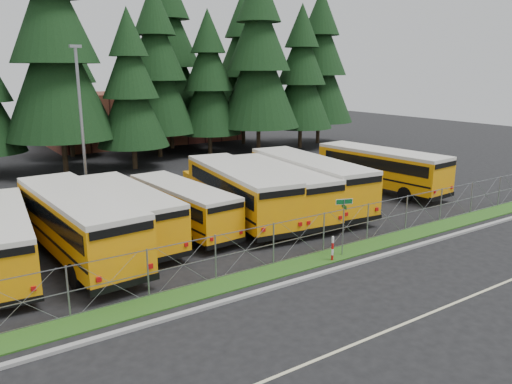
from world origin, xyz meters
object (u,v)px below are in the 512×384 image
bus_3 (179,207)px  bus_2 (125,214)px  bus_5 (275,190)px  bus_east (376,170)px  street_sign (344,215)px  light_standard (81,121)px  bus_1 (76,225)px  bus_6 (305,182)px  bus_4 (237,193)px  striped_bollard (333,249)px

bus_3 → bus_2: bearing=174.4°
bus_3 → bus_5: bus_5 is taller
bus_5 → bus_east: bearing=11.8°
street_sign → light_standard: bearing=115.2°
bus_1 → bus_5: size_ratio=1.05×
bus_6 → bus_east: bus_6 is taller
bus_6 → bus_5: bearing=-168.2°
bus_4 → bus_5: 2.53m
bus_2 → striped_bollard: (6.94, -8.27, -0.81)m
bus_2 → bus_3: size_ratio=1.08×
bus_5 → bus_4: bearing=177.1°
bus_1 → striped_bollard: bearing=-40.0°
bus_4 → bus_6: bus_6 is taller
bus_4 → street_sign: size_ratio=4.32×
bus_3 → bus_4: bearing=-2.2°
bus_3 → street_sign: (4.75, -7.92, 0.73)m
light_standard → bus_5: bearing=-43.0°
bus_3 → light_standard: bearing=105.2°
bus_4 → bus_east: bus_4 is taller
street_sign → bus_6: bearing=62.6°
bus_3 → bus_5: (6.25, -0.32, 0.21)m
bus_1 → bus_east: size_ratio=1.04×
striped_bollard → light_standard: (-6.68, 16.28, 4.90)m
bus_3 → light_standard: size_ratio=0.98×
bus_2 → bus_5: 9.31m
bus_1 → striped_bollard: (9.69, -7.10, -1.00)m
striped_bollard → light_standard: 18.27m
bus_2 → bus_4: (6.81, 0.01, 0.18)m
bus_1 → bus_6: (14.64, 1.01, 0.02)m
bus_2 → striped_bollard: size_ratio=8.96×
bus_4 → bus_6: bearing=5.9°
bus_1 → bus_2: size_ratio=1.14×
bus_3 → light_standard: (-2.80, 8.10, 4.19)m
bus_6 → striped_bollard: 9.55m
bus_2 → bus_6: 11.89m
bus_5 → street_sign: bearing=-94.3°
bus_1 → bus_east: bus_1 is taller
bus_1 → bus_6: 14.67m
bus_1 → bus_6: size_ratio=0.99×
bus_6 → light_standard: bearing=151.1°
bus_5 → bus_6: bearing=12.5°
bus_1 → bus_east: (21.83, 1.60, -0.06)m
bus_east → street_sign: 14.09m
bus_3 → light_standard: 9.54m
bus_2 → street_sign: size_ratio=3.83×
bus_1 → bus_4: bus_1 is taller
striped_bollard → bus_6: bearing=58.6°
bus_east → striped_bollard: 14.97m
bus_4 → bus_2: bearing=-172.1°
bus_6 → bus_east: 7.22m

